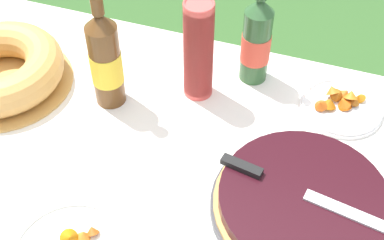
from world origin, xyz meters
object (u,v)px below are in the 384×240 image
object	(u,v)px
cider_bottle_amber	(105,59)
berry_tart	(303,203)
cider_bottle_green	(256,40)
snack_plate_far	(341,105)
cup_stack	(198,51)
serving_knife	(292,188)

from	to	relation	value
cider_bottle_amber	berry_tart	bearing A→B (deg)	-18.97
cider_bottle_amber	cider_bottle_green	bearing A→B (deg)	32.02
berry_tart	cider_bottle_amber	world-z (taller)	cider_bottle_amber
cider_bottle_amber	snack_plate_far	bearing A→B (deg)	15.34
cup_stack	snack_plate_far	distance (m)	0.37
cider_bottle_green	cider_bottle_amber	xyz separation A→B (m)	(-0.31, -0.20, 0.01)
berry_tart	cup_stack	size ratio (longest dim) A/B	1.42
cider_bottle_amber	snack_plate_far	distance (m)	0.58
berry_tart	cider_bottle_amber	xyz separation A→B (m)	(-0.51, 0.18, 0.10)
serving_knife	cider_bottle_green	xyz separation A→B (m)	(-0.17, 0.37, 0.06)
berry_tart	cider_bottle_amber	distance (m)	0.55
serving_knife	cup_stack	distance (m)	0.40
berry_tart	snack_plate_far	world-z (taller)	snack_plate_far
cup_stack	cider_bottle_amber	world-z (taller)	cider_bottle_amber
serving_knife	cider_bottle_amber	size ratio (longest dim) A/B	1.11
cup_stack	snack_plate_far	bearing A→B (deg)	8.83
snack_plate_far	cup_stack	bearing A→B (deg)	-171.17
cider_bottle_amber	serving_knife	bearing A→B (deg)	-19.49
cider_bottle_green	snack_plate_far	size ratio (longest dim) A/B	1.59
cup_stack	cider_bottle_amber	bearing A→B (deg)	-154.07
cup_stack	snack_plate_far	size ratio (longest dim) A/B	1.33
snack_plate_far	berry_tart	bearing A→B (deg)	-96.02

